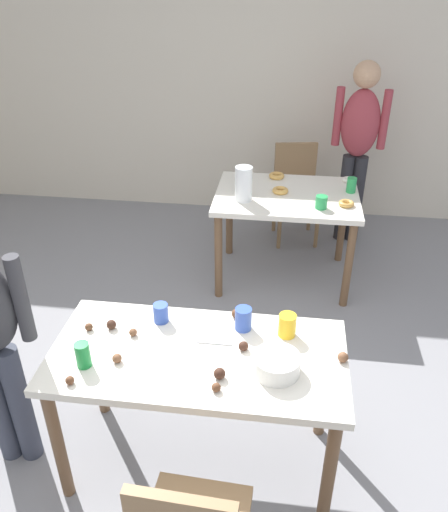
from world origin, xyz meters
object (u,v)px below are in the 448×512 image
Objects in this scene: dining_table_near at (198,369)px; soda_can at (83,355)px; chair_far_table at (296,186)px; dining_table_far at (286,206)px; person_adult_far at (358,138)px; pitcher_far at (244,184)px; mixing_bowl at (277,364)px.

dining_table_near is 0.54m from soda_can.
chair_far_table is at bearing 80.54° from dining_table_near.
chair_far_table is (0.08, 0.76, -0.15)m from dining_table_far.
soda_can is at bearing -163.06° from dining_table_near.
person_adult_far is 3.12m from soda_can.
soda_can is at bearing -105.85° from pitcher_far.
mixing_bowl is 1.83m from pitcher_far.
mixing_bowl is 0.86m from soda_can.
soda_can reaches higher than mixing_bowl.
chair_far_table is (0.44, 2.63, -0.15)m from dining_table_near.
chair_far_table is at bearing 84.26° from dining_table_far.
person_adult_far is (0.50, -0.01, 0.47)m from chair_far_table.
dining_table_far is 0.68× the size of person_adult_far.
soda_can is 1.94m from pitcher_far.
dining_table_near is 1.58× the size of chair_far_table.
chair_far_table is 3.37× the size of pitcher_far.
soda_can is (-0.85, -0.07, 0.02)m from mixing_bowl.
chair_far_table is at bearing 71.56° from soda_can.
dining_table_near is at bearing 16.94° from soda_can.
dining_table_near is at bearing -109.62° from person_adult_far.
mixing_bowl is 0.81× the size of pitcher_far.
chair_far_table is 2.95m from soda_can.
dining_table_near is 0.86× the size of person_adult_far.
mixing_bowl is (-0.07, -2.71, 0.30)m from chair_far_table.
dining_table_far is 5.20× the size of mixing_bowl.
pitcher_far reaches higher than mixing_bowl.
soda_can is (-0.49, -0.15, 0.16)m from dining_table_near.
dining_table_far is at bearing 79.06° from dining_table_near.
dining_table_near is 2.67m from chair_far_table.
chair_far_table is 0.54× the size of person_adult_far.
person_adult_far is at bearing 62.81° from soda_can.
mixing_bowl reaches higher than dining_table_near.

